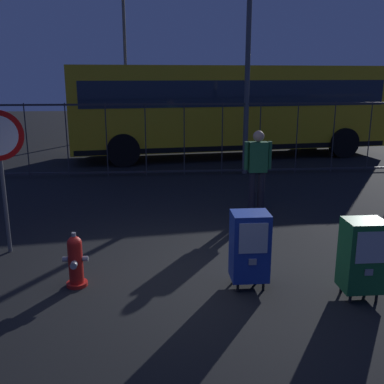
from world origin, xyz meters
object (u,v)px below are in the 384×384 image
bus_near (229,105)px  street_light_near_right (125,53)px  newspaper_box_primary (362,255)px  newspaper_box_secondary (250,246)px  pedestrian (257,167)px  fire_hydrant (76,261)px  street_light_near_left (249,28)px

bus_near → street_light_near_right: street_light_near_right is taller
street_light_near_right → newspaper_box_primary: bearing=-77.0°
newspaper_box_secondary → pedestrian: pedestrian is taller
fire_hydrant → bus_near: (3.60, 9.74, 1.36)m
newspaper_box_primary → bus_near: size_ratio=0.10×
newspaper_box_primary → pedestrian: pedestrian is taller
newspaper_box_secondary → street_light_near_right: 16.54m
bus_near → pedestrian: bearing=-101.6°
fire_hydrant → newspaper_box_primary: newspaper_box_primary is taller
fire_hydrant → pedestrian: 4.37m
pedestrian → street_light_near_left: 4.80m
newspaper_box_primary → fire_hydrant: bearing=170.2°
fire_hydrant → street_light_near_left: bearing=62.0°
newspaper_box_secondary → fire_hydrant: bearing=174.8°
fire_hydrant → street_light_near_right: street_light_near_right is taller
street_light_near_left → street_light_near_right: 9.84m
pedestrian → bus_near: 6.78m
newspaper_box_secondary → pedestrian: size_ratio=0.61×
fire_hydrant → newspaper_box_secondary: (2.27, -0.21, 0.22)m
newspaper_box_secondary → street_light_near_left: size_ratio=0.15×
street_light_near_left → fire_hydrant: bearing=-118.0°
fire_hydrant → street_light_near_left: (3.60, 6.77, 3.55)m
fire_hydrant → newspaper_box_primary: (3.60, -0.62, 0.22)m
street_light_near_left → bus_near: bearing=90.0°
fire_hydrant → newspaper_box_secondary: newspaper_box_secondary is taller
fire_hydrant → pedestrian: bearing=44.3°
bus_near → street_light_near_left: street_light_near_left is taller
newspaper_box_primary → newspaper_box_secondary: bearing=162.5°
newspaper_box_secondary → pedestrian: bearing=75.7°
newspaper_box_secondary → street_light_near_left: 7.85m
fire_hydrant → pedestrian: size_ratio=0.45×
fire_hydrant → street_light_near_right: 16.19m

